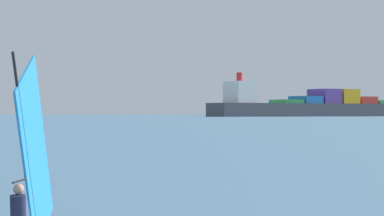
% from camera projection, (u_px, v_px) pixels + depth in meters
% --- Properties ---
extents(windsurfer, '(1.48, 4.51, 4.34)m').
position_uv_depth(windsurfer, '(27.00, 188.00, 18.24)').
color(windsurfer, white).
rests_on(windsurfer, ground_plane).
extents(cargo_ship, '(126.13, 136.86, 29.83)m').
position_uv_depth(cargo_ship, '(311.00, 106.00, 616.49)').
color(cargo_ship, '#3F444C').
rests_on(cargo_ship, ground_plane).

